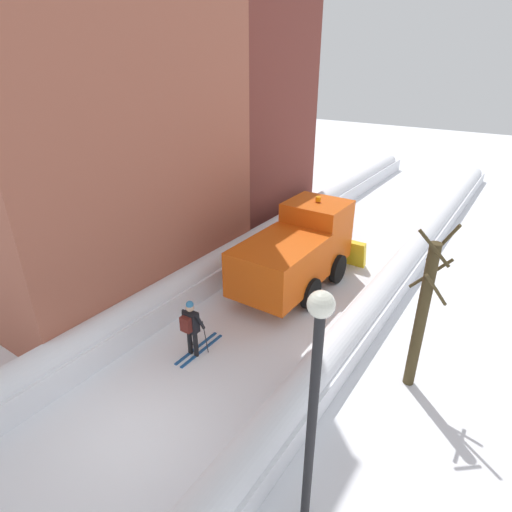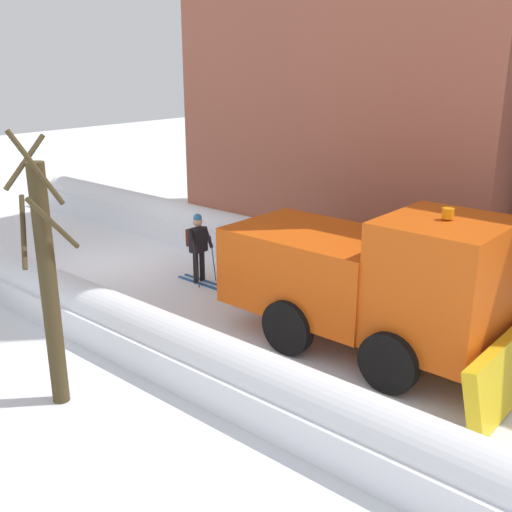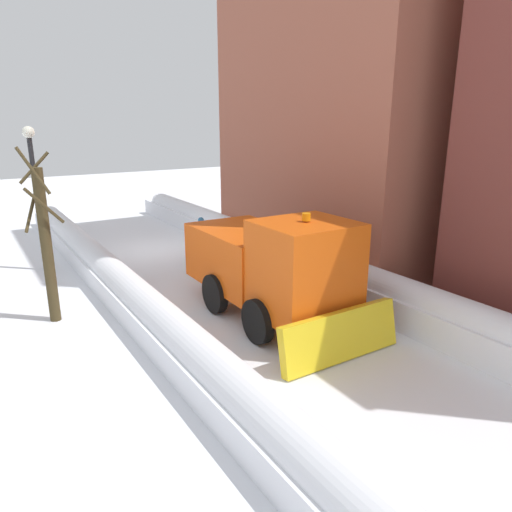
# 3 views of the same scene
# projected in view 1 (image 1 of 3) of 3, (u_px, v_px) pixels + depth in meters

# --- Properties ---
(ground_plane) EXTENTS (80.00, 80.00, 0.00)m
(ground_plane) POSITION_uv_depth(u_px,v_px,m) (323.00, 267.00, 17.21)
(ground_plane) COLOR white
(snowbank_left) EXTENTS (1.10, 36.00, 1.23)m
(snowbank_left) POSITION_uv_depth(u_px,v_px,m) (264.00, 239.00, 18.43)
(snowbank_left) COLOR white
(snowbank_left) RESTS_ON ground
(snowbank_right) EXTENTS (1.10, 36.00, 1.08)m
(snowbank_right) POSITION_uv_depth(u_px,v_px,m) (395.00, 276.00, 15.53)
(snowbank_right) COLOR white
(snowbank_right) RESTS_ON ground
(building_brick_near) EXTENTS (8.97, 9.39, 17.54)m
(building_brick_near) POSITION_uv_depth(u_px,v_px,m) (48.00, 23.00, 13.12)
(building_brick_near) COLOR #9E5642
(building_brick_near) RESTS_ON ground
(building_brick_mid) EXTENTS (6.86, 6.90, 10.93)m
(building_brick_mid) POSITION_uv_depth(u_px,v_px,m) (227.00, 107.00, 21.31)
(building_brick_mid) COLOR brown
(building_brick_mid) RESTS_ON ground
(plow_truck) EXTENTS (3.20, 5.98, 3.12)m
(plow_truck) POSITION_uv_depth(u_px,v_px,m) (298.00, 249.00, 15.25)
(plow_truck) COLOR #DB510F
(plow_truck) RESTS_ON ground
(skier) EXTENTS (0.62, 1.80, 1.81)m
(skier) POSITION_uv_depth(u_px,v_px,m) (191.00, 326.00, 11.75)
(skier) COLOR black
(skier) RESTS_ON ground
(traffic_light_pole) EXTENTS (0.28, 0.42, 4.59)m
(traffic_light_pole) POSITION_uv_depth(u_px,v_px,m) (121.00, 226.00, 12.64)
(traffic_light_pole) COLOR black
(traffic_light_pole) RESTS_ON ground
(street_lamp) EXTENTS (0.40, 0.40, 4.98)m
(street_lamp) POSITION_uv_depth(u_px,v_px,m) (314.00, 393.00, 6.43)
(street_lamp) COLOR black
(street_lamp) RESTS_ON ground
(bare_tree_near) EXTENTS (0.96, 0.93, 4.58)m
(bare_tree_near) POSITION_uv_depth(u_px,v_px,m) (422.00, 314.00, 10.22)
(bare_tree_near) COLOR #42361F
(bare_tree_near) RESTS_ON ground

